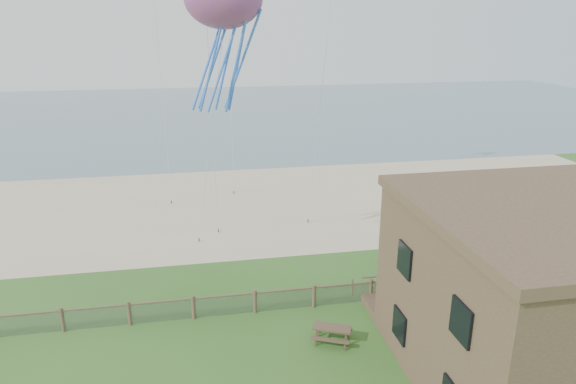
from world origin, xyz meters
The scene contains 6 objects.
sand_beach centered at (0.00, 22.00, 0.00)m, with size 72.00×20.00×0.02m, color #C1AE8B.
ocean centered at (0.00, 66.00, 0.00)m, with size 160.00×68.00×0.02m, color slate.
chainlink_fence centered at (0.00, 6.00, 0.55)m, with size 36.20×0.20×1.25m, color brown, non-canonical shape.
motel_deck centered at (13.00, 5.00, 0.25)m, with size 15.00×2.00×0.50m, color brown.
picnic_table centered at (3.11, 2.94, 0.36)m, with size 1.71×1.29×0.72m, color brown, non-canonical shape.
octopus_kite centered at (-0.58, 12.33, 12.93)m, with size 3.84×2.71×7.92m, color orange, non-canonical shape.
Camera 1 is at (-2.46, -16.28, 13.76)m, focal length 32.00 mm.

